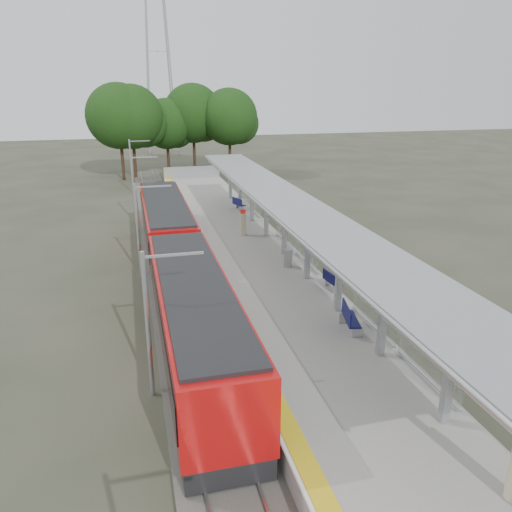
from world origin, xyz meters
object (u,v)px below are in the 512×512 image
Objects in this scene: bench_near at (349,317)px; bench_far at (238,204)px; train at (177,260)px; litter_bin at (288,258)px; bench_mid at (331,280)px; info_pillar_far at (243,224)px.

bench_near is 21.39m from bench_far.
train is 27.86× the size of litter_bin.
bench_mid is 1.37× the size of litter_bin.
info_pillar_far reaches higher than bench_near.
litter_bin is (1.03, -6.55, -0.25)m from info_pillar_far.
bench_near is at bearing -89.11° from litter_bin.
bench_near reaches higher than bench_mid.
bench_far is 7.17m from info_pillar_far.
info_pillar_far is at bearing 54.22° from train.
info_pillar_far reaches higher than bench_far.
bench_far is (-0.89, 17.21, 0.02)m from bench_mid.
info_pillar_far is at bearing 94.92° from bench_mid.
train is at bearing -176.07° from litter_bin.
bench_near is at bearing -110.41° from bench_far.
bench_mid is at bearing -73.47° from litter_bin.
info_pillar_far reaches higher than bench_mid.
bench_near is 1.71× the size of litter_bin.
bench_near is 1.24× the size of bench_mid.
bench_far is 13.61m from litter_bin.
train is 20.30× the size of bench_mid.
litter_bin is (-0.18, -13.61, 0.00)m from bench_far.
train is 9.62m from bench_near.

